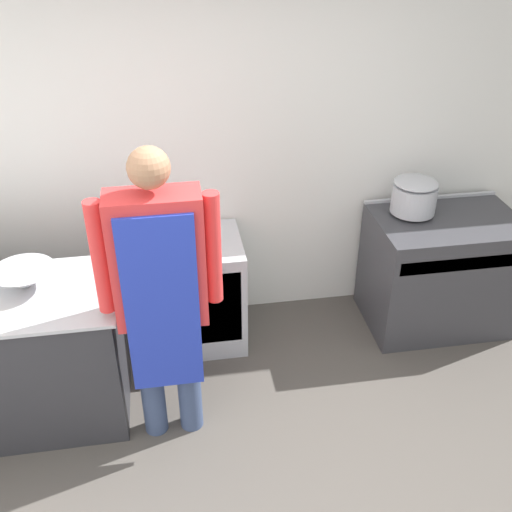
% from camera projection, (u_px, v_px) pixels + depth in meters
% --- Properties ---
extents(wall_back, '(8.00, 0.05, 2.70)m').
position_uv_depth(wall_back, '(225.00, 146.00, 4.09)').
color(wall_back, white).
rests_on(wall_back, ground_plane).
extents(prep_counter, '(1.29, 0.74, 0.89)m').
position_uv_depth(prep_counter, '(18.00, 357.00, 3.60)').
color(prep_counter, '#2D2D33').
rests_on(prep_counter, ground_plane).
extents(stove, '(1.03, 0.69, 0.89)m').
position_uv_depth(stove, '(439.00, 271.00, 4.42)').
color(stove, '#38383D').
rests_on(stove, ground_plane).
extents(fridge_unit, '(0.57, 0.59, 0.81)m').
position_uv_depth(fridge_unit, '(202.00, 291.00, 4.26)').
color(fridge_unit, silver).
rests_on(fridge_unit, ground_plane).
extents(person_cook, '(0.66, 0.24, 1.83)m').
position_uv_depth(person_cook, '(161.00, 287.00, 3.16)').
color(person_cook, '#38476B').
rests_on(person_cook, ground_plane).
extents(mixing_bowl, '(0.36, 0.36, 0.13)m').
position_uv_depth(mixing_bowl, '(24.00, 279.00, 3.40)').
color(mixing_bowl, '#B2B5BC').
rests_on(mixing_bowl, prep_counter).
extents(stock_pot, '(0.31, 0.31, 0.25)m').
position_uv_depth(stock_pot, '(414.00, 195.00, 4.19)').
color(stock_pot, '#B2B5BC').
rests_on(stock_pot, stove).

